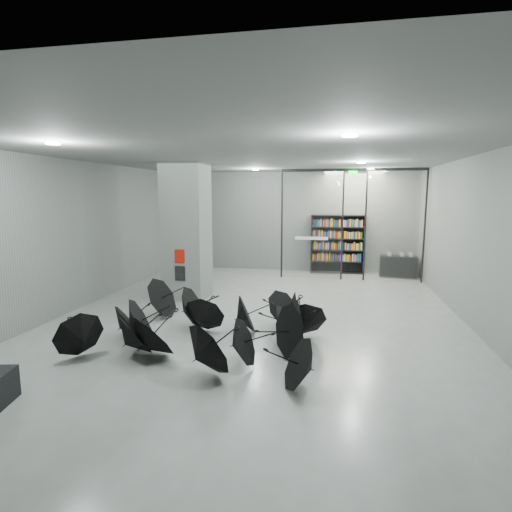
% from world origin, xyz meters
% --- Properties ---
extents(room, '(14.00, 14.02, 4.01)m').
position_xyz_m(room, '(0.00, 0.00, 2.84)').
color(room, gray).
rests_on(room, ground).
extents(column, '(1.20, 1.20, 4.00)m').
position_xyz_m(column, '(-2.50, 2.00, 2.00)').
color(column, slate).
rests_on(column, ground).
extents(fire_cabinet, '(0.28, 0.04, 0.38)m').
position_xyz_m(fire_cabinet, '(-2.50, 1.38, 1.35)').
color(fire_cabinet, '#A50A07').
rests_on(fire_cabinet, column).
extents(info_panel, '(0.30, 0.03, 0.42)m').
position_xyz_m(info_panel, '(-2.50, 1.38, 0.85)').
color(info_panel, black).
rests_on(info_panel, column).
extents(exit_sign, '(0.30, 0.06, 0.15)m').
position_xyz_m(exit_sign, '(2.40, 5.30, 3.82)').
color(exit_sign, '#0CE533').
rests_on(exit_sign, room).
extents(glass_partition, '(5.06, 0.08, 4.00)m').
position_xyz_m(glass_partition, '(2.39, 5.50, 2.18)').
color(glass_partition, silver).
rests_on(glass_partition, ground).
extents(bookshelf, '(2.11, 0.52, 2.30)m').
position_xyz_m(bookshelf, '(1.95, 6.75, 1.15)').
color(bookshelf, black).
rests_on(bookshelf, ground).
extents(shop_counter, '(1.41, 0.75, 0.81)m').
position_xyz_m(shop_counter, '(4.23, 6.31, 0.40)').
color(shop_counter, black).
rests_on(shop_counter, ground).
extents(umbrella_cluster, '(5.38, 4.57, 1.28)m').
position_xyz_m(umbrella_cluster, '(-0.51, -1.70, 0.31)').
color(umbrella_cluster, black).
rests_on(umbrella_cluster, ground).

